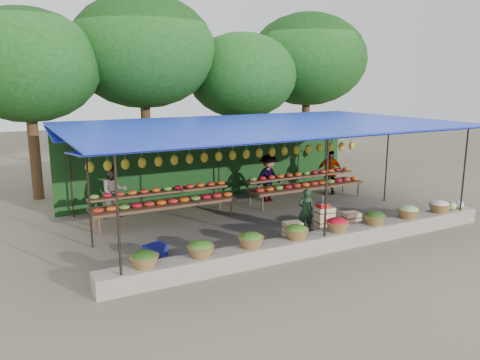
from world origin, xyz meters
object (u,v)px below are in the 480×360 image
crate_counter (323,224)px  blue_crate_front (178,267)px  blue_crate_back (155,250)px  weighing_scale (323,205)px  vendor_seated (306,210)px

crate_counter → blue_crate_front: crate_counter is taller
blue_crate_front → blue_crate_back: bearing=79.8°
crate_counter → weighing_scale: size_ratio=7.69×
crate_counter → weighing_scale: 0.54m
crate_counter → blue_crate_back: size_ratio=5.05×
weighing_scale → blue_crate_front: 4.31m
vendor_seated → blue_crate_back: bearing=18.1°
blue_crate_back → blue_crate_front: bearing=-103.4°
crate_counter → vendor_seated: 0.63m
crate_counter → vendor_seated: size_ratio=2.04×
blue_crate_back → vendor_seated: bearing=-18.9°
crate_counter → blue_crate_back: 4.40m
crate_counter → blue_crate_front: 4.31m
vendor_seated → blue_crate_front: 4.25m
weighing_scale → vendor_seated: bearing=104.8°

